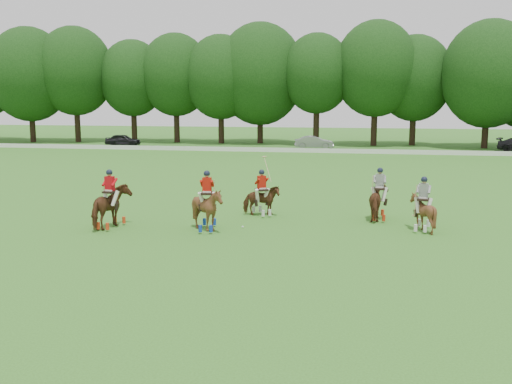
% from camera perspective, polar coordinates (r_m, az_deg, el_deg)
% --- Properties ---
extents(ground, '(180.00, 180.00, 0.00)m').
position_cam_1_polar(ground, '(20.75, -4.91, -5.57)').
color(ground, '#34661D').
rests_on(ground, ground).
extents(tree_line, '(117.98, 14.32, 14.75)m').
position_cam_1_polar(tree_line, '(67.62, 6.38, 11.67)').
color(tree_line, black).
rests_on(tree_line, ground).
extents(boundary_rail, '(120.00, 0.10, 0.44)m').
position_cam_1_polar(boundary_rail, '(57.79, 5.23, 4.17)').
color(boundary_rail, white).
rests_on(boundary_rail, ground).
extents(car_left, '(4.15, 2.07, 1.36)m').
position_cam_1_polar(car_left, '(67.70, -13.15, 5.09)').
color(car_left, black).
rests_on(car_left, ground).
extents(car_mid, '(4.35, 1.93, 1.39)m').
position_cam_1_polar(car_mid, '(62.20, 5.83, 4.95)').
color(car_mid, gray).
rests_on(car_mid, ground).
extents(polo_red_a, '(1.33, 2.18, 2.45)m').
position_cam_1_polar(polo_red_a, '(24.37, -14.33, -1.43)').
color(polo_red_a, '#522F16').
rests_on(polo_red_a, ground).
extents(polo_red_b, '(1.82, 1.78, 2.67)m').
position_cam_1_polar(polo_red_b, '(26.14, 0.57, -0.78)').
color(polo_red_b, '#522F16').
rests_on(polo_red_b, ground).
extents(polo_red_c, '(1.66, 1.81, 2.46)m').
position_cam_1_polar(polo_red_c, '(23.25, -4.89, -1.67)').
color(polo_red_c, '#522F16').
rests_on(polo_red_c, ground).
extents(polo_stripe_a, '(1.20, 1.94, 2.34)m').
position_cam_1_polar(polo_stripe_a, '(25.78, 12.21, -0.90)').
color(polo_stripe_a, '#522F16').
rests_on(polo_stripe_a, ground).
extents(polo_stripe_b, '(1.48, 1.60, 2.23)m').
position_cam_1_polar(polo_stripe_b, '(24.09, 16.33, -1.90)').
color(polo_stripe_b, '#522F16').
rests_on(polo_stripe_b, ground).
extents(polo_ball, '(0.09, 0.09, 0.09)m').
position_cam_1_polar(polo_ball, '(23.79, -1.35, -3.51)').
color(polo_ball, white).
rests_on(polo_ball, ground).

